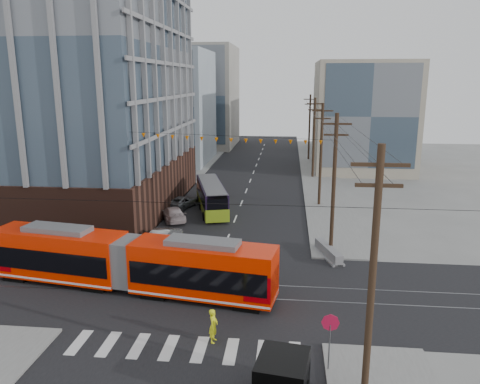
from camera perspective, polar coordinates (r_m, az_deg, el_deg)
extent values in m
plane|color=slate|center=(27.79, -5.40, -15.21)|extent=(160.00, 160.00, 0.00)
cube|color=#381E16|center=(54.10, -24.75, 13.34)|extent=(30.00, 25.00, 28.60)
cube|color=#8C99A5|center=(79.11, -10.41, 10.15)|extent=(18.00, 16.00, 18.00)
cube|color=gray|center=(72.90, 14.75, 8.88)|extent=(14.00, 14.00, 16.00)
cube|color=gray|center=(97.79, -5.40, 11.49)|extent=(16.00, 18.00, 20.00)
cube|color=#8C99A5|center=(92.99, 14.12, 9.20)|extent=(16.00, 16.00, 14.00)
cylinder|color=black|center=(19.81, 15.81, -10.29)|extent=(0.30, 0.30, 11.00)
cylinder|color=black|center=(80.32, 8.46, 7.77)|extent=(0.30, 0.30, 11.00)
imported|color=#9C9C9C|center=(39.27, -9.24, -5.39)|extent=(2.27, 4.61, 1.45)
imported|color=#BEAEAF|center=(45.90, -8.16, -2.64)|extent=(3.67, 5.00, 1.35)
imported|color=slate|center=(50.54, -6.98, -1.19)|extent=(3.24, 4.68, 1.19)
imported|color=yellow|center=(25.24, -3.27, -15.96)|extent=(0.52, 0.72, 1.83)
cube|color=gray|center=(37.00, 10.72, -7.15)|extent=(2.17, 4.32, 0.85)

